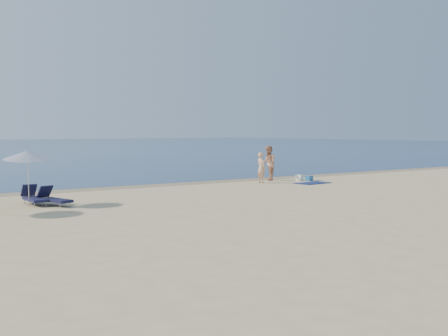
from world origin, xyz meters
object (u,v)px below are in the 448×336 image
at_px(person_left, 261,168).
at_px(person_right, 269,163).
at_px(blue_cooler, 309,178).
at_px(umbrella_near, 27,155).

distance_m(person_left, person_right, 1.53).
relative_size(person_right, blue_cooler, 4.72).
height_order(person_right, blue_cooler, person_right).
relative_size(person_left, umbrella_near, 0.76).
bearing_deg(umbrella_near, blue_cooler, 21.81).
bearing_deg(blue_cooler, person_left, 151.31).
relative_size(person_left, person_right, 0.84).
distance_m(person_left, umbrella_near, 13.05).
bearing_deg(blue_cooler, umbrella_near, 168.96).
height_order(person_left, umbrella_near, umbrella_near).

